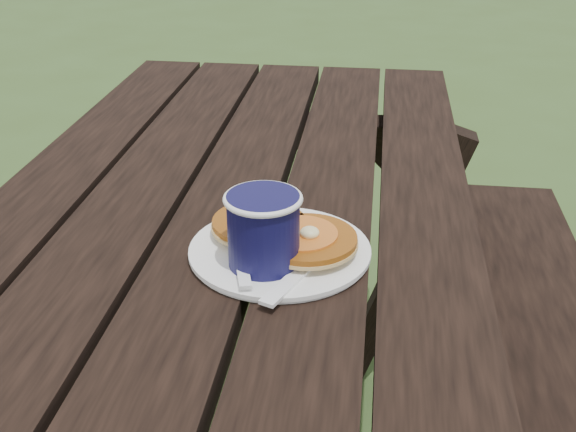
# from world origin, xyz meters

# --- Properties ---
(plate) EXTENTS (0.29, 0.29, 0.01)m
(plate) POSITION_xyz_m (0.10, -0.03, 0.76)
(plate) COLOR white
(plate) RESTS_ON picnic_table
(pancake_stack) EXTENTS (0.20, 0.17, 0.04)m
(pancake_stack) POSITION_xyz_m (0.11, -0.02, 0.77)
(pancake_stack) COLOR #954E10
(pancake_stack) RESTS_ON plate
(knife) EXTENTS (0.09, 0.17, 0.00)m
(knife) POSITION_xyz_m (0.14, -0.09, 0.76)
(knife) COLOR white
(knife) RESTS_ON plate
(fork) EXTENTS (0.08, 0.16, 0.01)m
(fork) POSITION_xyz_m (0.06, -0.09, 0.77)
(fork) COLOR white
(fork) RESTS_ON plate
(coffee_cup) EXTENTS (0.10, 0.10, 0.11)m
(coffee_cup) POSITION_xyz_m (0.09, -0.08, 0.81)
(coffee_cup) COLOR #0F0D3A
(coffee_cup) RESTS_ON picnic_table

